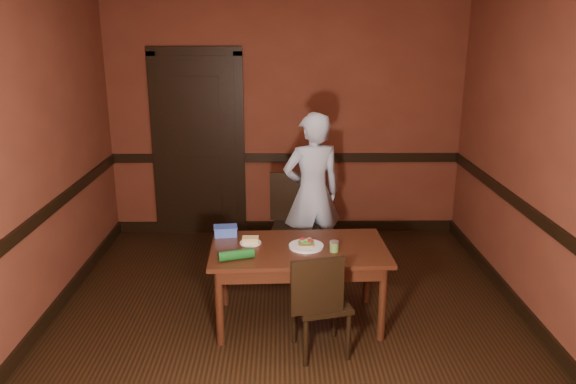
{
  "coord_description": "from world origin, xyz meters",
  "views": [
    {
      "loc": [
        -0.06,
        -4.09,
        2.37
      ],
      "look_at": [
        0.0,
        0.35,
        1.05
      ],
      "focal_mm": 35.0,
      "sensor_mm": 36.0,
      "label": 1
    }
  ],
  "objects_px": {
    "person": "(312,194)",
    "sandwich_plate": "(306,245)",
    "cheese_saucer": "(250,241)",
    "sauce_jar": "(334,246)",
    "dining_table": "(299,285)",
    "chair_far": "(296,227)",
    "food_tub": "(226,231)",
    "chair_near": "(321,301)"
  },
  "relations": [
    {
      "from": "person",
      "to": "sandwich_plate",
      "type": "height_order",
      "value": "person"
    },
    {
      "from": "cheese_saucer",
      "to": "person",
      "type": "bearing_deg",
      "value": 59.83
    },
    {
      "from": "sandwich_plate",
      "to": "sauce_jar",
      "type": "height_order",
      "value": "sauce_jar"
    },
    {
      "from": "sauce_jar",
      "to": "cheese_saucer",
      "type": "relative_size",
      "value": 0.49
    },
    {
      "from": "dining_table",
      "to": "chair_far",
      "type": "xyz_separation_m",
      "value": [
        0.0,
        0.94,
        0.16
      ]
    },
    {
      "from": "sandwich_plate",
      "to": "cheese_saucer",
      "type": "bearing_deg",
      "value": 168.96
    },
    {
      "from": "chair_far",
      "to": "food_tub",
      "type": "bearing_deg",
      "value": -125.91
    },
    {
      "from": "chair_near",
      "to": "dining_table",
      "type": "bearing_deg",
      "value": -84.95
    },
    {
      "from": "chair_far",
      "to": "sandwich_plate",
      "type": "height_order",
      "value": "chair_far"
    },
    {
      "from": "person",
      "to": "chair_near",
      "type": "bearing_deg",
      "value": 74.98
    },
    {
      "from": "chair_far",
      "to": "sauce_jar",
      "type": "distance_m",
      "value": 1.08
    },
    {
      "from": "dining_table",
      "to": "food_tub",
      "type": "bearing_deg",
      "value": 154.2
    },
    {
      "from": "person",
      "to": "food_tub",
      "type": "relative_size",
      "value": 7.49
    },
    {
      "from": "dining_table",
      "to": "cheese_saucer",
      "type": "relative_size",
      "value": 8.07
    },
    {
      "from": "sauce_jar",
      "to": "food_tub",
      "type": "bearing_deg",
      "value": 157.88
    },
    {
      "from": "chair_near",
      "to": "chair_far",
      "type": "bearing_deg",
      "value": -97.41
    },
    {
      "from": "sandwich_plate",
      "to": "food_tub",
      "type": "xyz_separation_m",
      "value": [
        -0.67,
        0.27,
        0.02
      ]
    },
    {
      "from": "chair_near",
      "to": "cheese_saucer",
      "type": "xyz_separation_m",
      "value": [
        -0.54,
        0.53,
        0.27
      ]
    },
    {
      "from": "chair_near",
      "to": "sauce_jar",
      "type": "bearing_deg",
      "value": -122.66
    },
    {
      "from": "cheese_saucer",
      "to": "food_tub",
      "type": "xyz_separation_m",
      "value": [
        -0.22,
        0.18,
        0.02
      ]
    },
    {
      "from": "person",
      "to": "sauce_jar",
      "type": "height_order",
      "value": "person"
    },
    {
      "from": "chair_far",
      "to": "person",
      "type": "distance_m",
      "value": 0.36
    },
    {
      "from": "sandwich_plate",
      "to": "dining_table",
      "type": "bearing_deg",
      "value": 179.02
    },
    {
      "from": "chair_far",
      "to": "chair_near",
      "type": "xyz_separation_m",
      "value": [
        0.15,
        -1.38,
        -0.08
      ]
    },
    {
      "from": "chair_far",
      "to": "food_tub",
      "type": "relative_size",
      "value": 4.6
    },
    {
      "from": "sauce_jar",
      "to": "cheese_saucer",
      "type": "xyz_separation_m",
      "value": [
        -0.67,
        0.18,
        -0.02
      ]
    },
    {
      "from": "dining_table",
      "to": "cheese_saucer",
      "type": "distance_m",
      "value": 0.54
    },
    {
      "from": "chair_near",
      "to": "sauce_jar",
      "type": "height_order",
      "value": "chair_near"
    },
    {
      "from": "chair_near",
      "to": "food_tub",
      "type": "xyz_separation_m",
      "value": [
        -0.76,
        0.72,
        0.29
      ]
    },
    {
      "from": "person",
      "to": "sauce_jar",
      "type": "distance_m",
      "value": 1.14
    },
    {
      "from": "dining_table",
      "to": "sauce_jar",
      "type": "xyz_separation_m",
      "value": [
        0.27,
        -0.09,
        0.37
      ]
    },
    {
      "from": "cheese_saucer",
      "to": "food_tub",
      "type": "height_order",
      "value": "food_tub"
    },
    {
      "from": "dining_table",
      "to": "sauce_jar",
      "type": "height_order",
      "value": "sauce_jar"
    },
    {
      "from": "sauce_jar",
      "to": "chair_far",
      "type": "bearing_deg",
      "value": 104.87
    },
    {
      "from": "sandwich_plate",
      "to": "food_tub",
      "type": "bearing_deg",
      "value": 158.04
    },
    {
      "from": "chair_far",
      "to": "sauce_jar",
      "type": "height_order",
      "value": "chair_far"
    },
    {
      "from": "dining_table",
      "to": "person",
      "type": "xyz_separation_m",
      "value": [
        0.16,
        1.04,
        0.47
      ]
    },
    {
      "from": "chair_far",
      "to": "food_tub",
      "type": "xyz_separation_m",
      "value": [
        -0.61,
        -0.67,
        0.21
      ]
    },
    {
      "from": "food_tub",
      "to": "cheese_saucer",
      "type": "bearing_deg",
      "value": -47.07
    },
    {
      "from": "cheese_saucer",
      "to": "sauce_jar",
      "type": "bearing_deg",
      "value": -14.94
    },
    {
      "from": "dining_table",
      "to": "person",
      "type": "relative_size",
      "value": 0.88
    },
    {
      "from": "dining_table",
      "to": "sauce_jar",
      "type": "bearing_deg",
      "value": -20.42
    }
  ]
}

